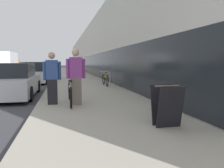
% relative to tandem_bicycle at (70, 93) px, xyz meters
% --- Properties ---
extents(sidewalk_slab, '(4.02, 70.00, 0.14)m').
position_rel_tandem_bicycle_xyz_m(sidewalk_slab, '(0.91, 19.55, -0.43)').
color(sidewalk_slab, '#A39E8E').
rests_on(sidewalk_slab, ground).
extents(storefront_facade, '(10.01, 70.00, 6.09)m').
position_rel_tandem_bicycle_xyz_m(storefront_facade, '(7.96, 27.55, 2.54)').
color(storefront_facade, silver).
rests_on(storefront_facade, ground).
extents(tandem_bicycle, '(0.52, 2.36, 0.83)m').
position_rel_tandem_bicycle_xyz_m(tandem_bicycle, '(0.00, 0.00, 0.00)').
color(tandem_bicycle, black).
rests_on(tandem_bicycle, sidewalk_slab).
extents(person_rider, '(0.62, 0.24, 1.82)m').
position_rel_tandem_bicycle_xyz_m(person_rider, '(0.19, -0.30, 0.56)').
color(person_rider, '#756B5B').
rests_on(person_rider, sidewalk_slab).
extents(person_bystander, '(0.58, 0.23, 1.72)m').
position_rel_tandem_bicycle_xyz_m(person_bystander, '(-0.57, -0.04, 0.51)').
color(person_bystander, black).
rests_on(person_bystander, sidewalk_slab).
extents(bike_rack_hoop, '(0.05, 0.60, 0.84)m').
position_rel_tandem_bicycle_xyz_m(bike_rack_hoop, '(2.29, 4.46, 0.15)').
color(bike_rack_hoop, gray).
rests_on(bike_rack_hoop, sidewalk_slab).
extents(cruiser_bike_nearest, '(0.52, 1.71, 0.83)m').
position_rel_tandem_bicycle_xyz_m(cruiser_bike_nearest, '(2.24, 5.28, -0.00)').
color(cruiser_bike_nearest, black).
rests_on(cruiser_bike_nearest, sidewalk_slab).
extents(sandwich_board_sign, '(0.56, 0.56, 0.90)m').
position_rel_tandem_bicycle_xyz_m(sandwich_board_sign, '(1.96, -3.18, 0.09)').
color(sandwich_board_sign, black).
rests_on(sandwich_board_sign, sidewalk_slab).
extents(parked_sedan_curbside, '(1.99, 4.72, 1.49)m').
position_rel_tandem_bicycle_xyz_m(parked_sedan_curbside, '(-2.39, 2.88, 0.18)').
color(parked_sedan_curbside, silver).
rests_on(parked_sedan_curbside, ground).
extents(vintage_roadster_curbside, '(1.95, 4.09, 1.54)m').
position_rel_tandem_bicycle_xyz_m(vintage_roadster_curbside, '(-2.28, 9.37, 0.20)').
color(vintage_roadster_curbside, white).
rests_on(vintage_roadster_curbside, ground).
extents(moving_truck, '(2.57, 6.43, 2.83)m').
position_rel_tandem_bicycle_xyz_m(moving_truck, '(-7.61, 23.80, 0.94)').
color(moving_truck, orange).
rests_on(moving_truck, ground).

